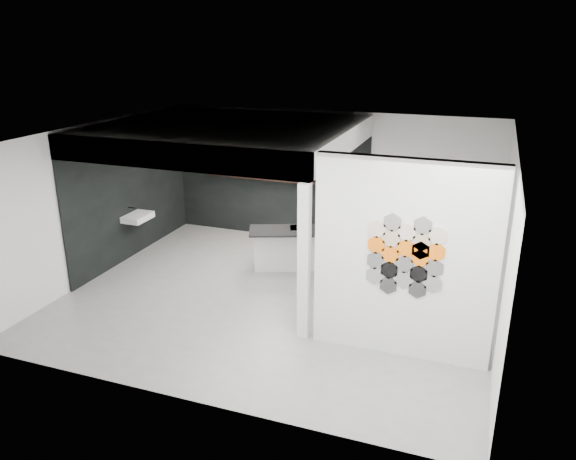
# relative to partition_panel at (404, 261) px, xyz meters

# --- Properties ---
(floor) EXTENTS (7.00, 6.00, 0.01)m
(floor) POSITION_rel_partition_panel_xyz_m (-2.23, 1.00, -1.40)
(floor) COLOR slate
(partition_panel) EXTENTS (2.45, 0.15, 2.80)m
(partition_panel) POSITION_rel_partition_panel_xyz_m (0.00, 0.00, 0.00)
(partition_panel) COLOR silver
(partition_panel) RESTS_ON floor
(bay_clad_back) EXTENTS (4.40, 0.04, 2.35)m
(bay_clad_back) POSITION_rel_partition_panel_xyz_m (-3.52, 3.97, -0.22)
(bay_clad_back) COLOR black
(bay_clad_back) RESTS_ON floor
(bay_clad_left) EXTENTS (0.04, 4.00, 2.35)m
(bay_clad_left) POSITION_rel_partition_panel_xyz_m (-5.70, 2.00, -0.22)
(bay_clad_left) COLOR black
(bay_clad_left) RESTS_ON floor
(bulkhead) EXTENTS (4.40, 4.00, 0.40)m
(bulkhead) POSITION_rel_partition_panel_xyz_m (-3.52, 2.00, 1.15)
(bulkhead) COLOR silver
(bulkhead) RESTS_ON corner_column
(corner_column) EXTENTS (0.16, 0.16, 2.35)m
(corner_column) POSITION_rel_partition_panel_xyz_m (-1.41, 0.00, -0.22)
(corner_column) COLOR silver
(corner_column) RESTS_ON floor
(fascia_beam) EXTENTS (4.40, 0.16, 0.40)m
(fascia_beam) POSITION_rel_partition_panel_xyz_m (-3.52, 0.08, 1.15)
(fascia_beam) COLOR silver
(fascia_beam) RESTS_ON corner_column
(wall_basin) EXTENTS (0.40, 0.60, 0.12)m
(wall_basin) POSITION_rel_partition_panel_xyz_m (-5.46, 1.80, -0.55)
(wall_basin) COLOR silver
(wall_basin) RESTS_ON bay_clad_left
(display_shelf) EXTENTS (3.00, 0.15, 0.04)m
(display_shelf) POSITION_rel_partition_panel_xyz_m (-3.43, 3.87, -0.10)
(display_shelf) COLOR black
(display_shelf) RESTS_ON bay_clad_back
(kitchen_island) EXTENTS (1.63, 1.16, 1.20)m
(kitchen_island) POSITION_rel_partition_panel_xyz_m (-2.48, 2.34, -0.99)
(kitchen_island) COLOR silver
(kitchen_island) RESTS_ON floor
(stockpot) EXTENTS (0.20, 0.20, 0.16)m
(stockpot) POSITION_rel_partition_panel_xyz_m (-4.78, 3.87, -0.00)
(stockpot) COLOR black
(stockpot) RESTS_ON display_shelf
(kettle) EXTENTS (0.20, 0.20, 0.15)m
(kettle) POSITION_rel_partition_panel_xyz_m (-2.43, 3.87, -0.01)
(kettle) COLOR black
(kettle) RESTS_ON display_shelf
(glass_bowl) EXTENTS (0.21, 0.21, 0.11)m
(glass_bowl) POSITION_rel_partition_panel_xyz_m (-2.08, 3.87, -0.02)
(glass_bowl) COLOR gray
(glass_bowl) RESTS_ON display_shelf
(glass_vase) EXTENTS (0.12, 0.12, 0.14)m
(glass_vase) POSITION_rel_partition_panel_xyz_m (-2.08, 3.87, -0.01)
(glass_vase) COLOR gray
(glass_vase) RESTS_ON display_shelf
(bottle_dark) EXTENTS (0.06, 0.06, 0.15)m
(bottle_dark) POSITION_rel_partition_panel_xyz_m (-3.74, 3.87, -0.00)
(bottle_dark) COLOR black
(bottle_dark) RESTS_ON display_shelf
(utensil_cup) EXTENTS (0.08, 0.08, 0.09)m
(utensil_cup) POSITION_rel_partition_panel_xyz_m (-4.18, 3.87, -0.04)
(utensil_cup) COLOR black
(utensil_cup) RESTS_ON display_shelf
(hex_tile_cluster) EXTENTS (1.04, 0.02, 1.16)m
(hex_tile_cluster) POSITION_rel_partition_panel_xyz_m (0.03, -0.09, 0.10)
(hex_tile_cluster) COLOR silver
(hex_tile_cluster) RESTS_ON partition_panel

